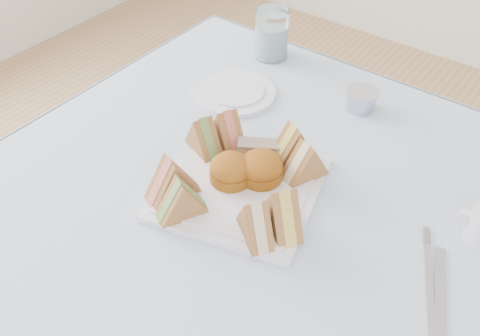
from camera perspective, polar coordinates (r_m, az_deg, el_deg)
The scene contains 18 objects.
tablecloth at distance 0.85m, azimuth 2.16°, elevation -6.12°, with size 1.02×1.02×0.01m, color silver.
serving_plate at distance 0.90m, azimuth 0.00°, elevation -2.08°, with size 0.25×0.25×0.01m, color white.
sandwich_fl_a at distance 0.86m, azimuth -7.31°, elevation -0.97°, with size 0.09×0.04×0.08m, color #925E35, non-canonical shape.
sandwich_fl_b at distance 0.83m, azimuth -6.31°, elevation -3.12°, with size 0.08×0.04×0.07m, color #925E35, non-canonical shape.
sandwich_fr_a at distance 0.80m, azimuth 4.60°, elevation -4.33°, with size 0.09×0.04×0.08m, color #925E35, non-canonical shape.
sandwich_fr_b at distance 0.79m, azimuth 1.65°, elevation -5.46°, with size 0.08×0.04×0.07m, color #925E35, non-canonical shape.
sandwich_bl_a at distance 0.94m, azimuth -3.93°, elevation 3.62°, with size 0.08×0.04×0.07m, color #925E35, non-canonical shape.
sandwich_bl_b at distance 0.95m, azimuth -1.37°, elevation 4.36°, with size 0.08×0.04×0.07m, color #925E35, non-canonical shape.
sandwich_br_a at distance 0.89m, azimuth 7.02°, elevation 0.89°, with size 0.08×0.04×0.07m, color #925E35, non-canonical shape.
sandwich_br_b at distance 0.92m, azimuth 5.67°, elevation 2.69°, with size 0.09×0.04×0.08m, color #925E35, non-canonical shape.
scone_left at distance 0.88m, azimuth -0.99°, elevation -0.19°, with size 0.07×0.07×0.05m, color brown.
scone_right at distance 0.89m, azimuth 2.28°, elevation 0.03°, with size 0.07×0.07×0.05m, color brown.
pastry_slice at distance 0.93m, azimuth 1.99°, elevation 1.94°, with size 0.07×0.03×0.03m, color #C2B28B.
side_plate at distance 1.12m, azimuth -0.46°, elevation 8.05°, with size 0.17×0.17×0.01m, color white.
water_glass at distance 1.23m, azimuth 3.41°, elevation 14.07°, with size 0.07×0.07×0.11m, color white.
tea_strainer at distance 1.10m, azimuth 12.79°, elevation 7.04°, with size 0.07×0.07×0.04m, color #AAACC2.
knife at distance 0.81m, azimuth 20.56°, elevation -13.31°, with size 0.02×0.20×0.00m, color #AAACC2.
fork at distance 0.81m, azimuth 19.57°, elevation -12.16°, with size 0.01×0.17×0.00m, color #AAACC2.
Camera 1 is at (0.31, -0.47, 1.38)m, focal length 40.00 mm.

